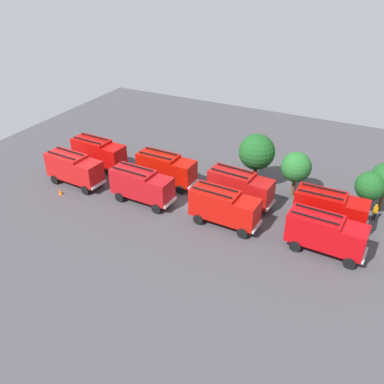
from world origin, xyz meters
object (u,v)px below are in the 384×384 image
(traffic_cone_0, at_px, (234,212))
(tree_2, at_px, (370,186))
(fire_truck_7, at_px, (330,208))
(fire_truck_1, at_px, (142,185))
(fire_truck_4, at_px, (99,152))
(fire_truck_6, at_px, (240,187))
(traffic_cone_2, at_px, (165,169))
(firefighter_0, at_px, (99,149))
(fire_truck_5, at_px, (166,168))
(firefighter_1, at_px, (375,211))
(traffic_cone_1, at_px, (60,192))
(fire_truck_0, at_px, (74,168))
(tree_1, at_px, (296,167))
(fire_truck_2, at_px, (224,206))
(firefighter_2, at_px, (230,181))
(tree_0, at_px, (257,152))
(fire_truck_3, at_px, (326,232))

(traffic_cone_0, bearing_deg, tree_2, 28.64)
(fire_truck_7, bearing_deg, fire_truck_1, -166.95)
(fire_truck_4, xyz_separation_m, fire_truck_7, (28.76, -0.18, 0.00))
(fire_truck_6, height_order, traffic_cone_2, fire_truck_6)
(firefighter_0, height_order, traffic_cone_0, firefighter_0)
(fire_truck_5, distance_m, firefighter_1, 23.28)
(fire_truck_5, bearing_deg, fire_truck_6, 0.12)
(fire_truck_1, relative_size, fire_truck_5, 1.00)
(fire_truck_5, bearing_deg, traffic_cone_1, -140.13)
(traffic_cone_0, bearing_deg, firefighter_1, 23.08)
(fire_truck_0, bearing_deg, tree_1, 25.06)
(fire_truck_2, distance_m, fire_truck_6, 4.46)
(tree_2, distance_m, traffic_cone_2, 24.00)
(firefighter_1, distance_m, traffic_cone_2, 24.85)
(fire_truck_6, relative_size, firefighter_2, 4.17)
(fire_truck_7, xyz_separation_m, traffic_cone_2, (-20.74, 3.05, -1.88))
(fire_truck_1, relative_size, tree_2, 1.52)
(traffic_cone_1, bearing_deg, firefighter_1, 18.14)
(fire_truck_5, height_order, firefighter_1, fire_truck_5)
(fire_truck_5, distance_m, firefighter_0, 12.29)
(firefighter_2, bearing_deg, fire_truck_6, -6.55)
(fire_truck_0, relative_size, firefighter_1, 4.08)
(traffic_cone_0, bearing_deg, fire_truck_7, 14.14)
(fire_truck_1, relative_size, traffic_cone_0, 10.52)
(tree_1, bearing_deg, tree_0, 178.40)
(tree_1, bearing_deg, fire_truck_7, -43.82)
(fire_truck_1, height_order, fire_truck_3, same)
(traffic_cone_2, bearing_deg, traffic_cone_0, -25.03)
(fire_truck_0, distance_m, fire_truck_5, 10.83)
(fire_truck_3, bearing_deg, fire_truck_0, -176.50)
(traffic_cone_0, relative_size, traffic_cone_2, 1.25)
(tree_0, bearing_deg, fire_truck_6, -91.08)
(traffic_cone_0, bearing_deg, fire_truck_1, -168.18)
(fire_truck_0, xyz_separation_m, firefighter_1, (32.70, 8.00, -1.13))
(tree_0, bearing_deg, fire_truck_2, -90.54)
(fire_truck_3, distance_m, fire_truck_7, 4.39)
(fire_truck_5, height_order, traffic_cone_2, fire_truck_5)
(firefighter_1, bearing_deg, traffic_cone_0, 91.68)
(traffic_cone_1, bearing_deg, fire_truck_2, 8.70)
(fire_truck_6, bearing_deg, fire_truck_4, -176.06)
(fire_truck_2, bearing_deg, fire_truck_3, 3.01)
(fire_truck_4, distance_m, traffic_cone_2, 8.72)
(fire_truck_3, relative_size, fire_truck_7, 1.02)
(fire_truck_5, xyz_separation_m, firefighter_2, (7.11, 2.45, -1.16))
(traffic_cone_1, bearing_deg, fire_truck_4, 91.02)
(fire_truck_0, bearing_deg, traffic_cone_1, -86.50)
(fire_truck_7, xyz_separation_m, firefighter_2, (-11.84, 2.71, -1.16))
(fire_truck_5, xyz_separation_m, tree_0, (9.48, 4.47, 2.18))
(fire_truck_4, xyz_separation_m, tree_0, (19.29, 4.54, 2.18))
(fire_truck_2, height_order, tree_0, tree_0)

